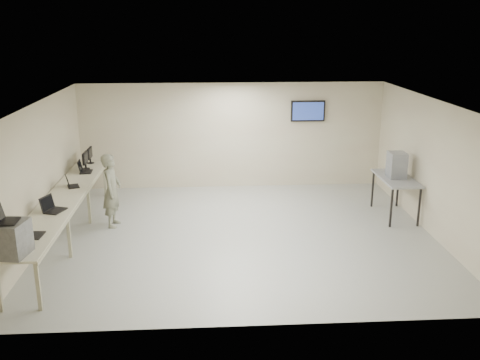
{
  "coord_description": "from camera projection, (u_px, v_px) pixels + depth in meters",
  "views": [
    {
      "loc": [
        -0.67,
        -10.42,
        4.31
      ],
      "look_at": [
        0.0,
        0.2,
        1.15
      ],
      "focal_mm": 40.0,
      "sensor_mm": 36.0,
      "label": 1
    }
  ],
  "objects": [
    {
      "name": "laptop_2",
      "position": [
        71.0,
        184.0,
        11.47
      ],
      "size": [
        0.36,
        0.38,
        0.25
      ],
      "rotation": [
        0.0,
        0.0,
        0.35
      ],
      "color": "black",
      "rests_on": "workbench"
    },
    {
      "name": "workbench",
      "position": [
        64.0,
        201.0,
        10.79
      ],
      "size": [
        0.76,
        6.0,
        0.9
      ],
      "color": "beige",
      "rests_on": "ground"
    },
    {
      "name": "laptop_1",
      "position": [
        52.0,
        207.0,
        9.98
      ],
      "size": [
        0.44,
        0.46,
        0.31
      ],
      "rotation": [
        0.0,
        0.0,
        -0.35
      ],
      "color": "black",
      "rests_on": "workbench"
    },
    {
      "name": "room",
      "position": [
        242.0,
        170.0,
        10.89
      ],
      "size": [
        8.01,
        7.01,
        2.81
      ],
      "color": "#B4B7A6",
      "rests_on": "ground"
    },
    {
      "name": "laptop_on_box",
      "position": [
        5.0,
        218.0,
        7.95
      ],
      "size": [
        0.31,
        0.37,
        0.28
      ],
      "rotation": [
        0.0,
        0.0,
        0.04
      ],
      "color": "black",
      "rests_on": "equipment_box"
    },
    {
      "name": "monitor_near",
      "position": [
        85.0,
        159.0,
        12.81
      ],
      "size": [
        0.19,
        0.42,
        0.41
      ],
      "color": "black",
      "rests_on": "workbench"
    },
    {
      "name": "storage_bins",
      "position": [
        397.0,
        165.0,
        12.0
      ],
      "size": [
        0.37,
        0.41,
        0.58
      ],
      "color": "#9398A1",
      "rests_on": "side_table"
    },
    {
      "name": "laptop_0",
      "position": [
        31.0,
        232.0,
        8.83
      ],
      "size": [
        0.31,
        0.36,
        0.27
      ],
      "rotation": [
        0.0,
        0.0,
        -0.06
      ],
      "color": "black",
      "rests_on": "workbench"
    },
    {
      "name": "monitor_far",
      "position": [
        90.0,
        154.0,
        13.33
      ],
      "size": [
        0.18,
        0.41,
        0.4
      ],
      "color": "black",
      "rests_on": "workbench"
    },
    {
      "name": "laptop_3",
      "position": [
        84.0,
        169.0,
        12.57
      ],
      "size": [
        0.32,
        0.38,
        0.29
      ],
      "rotation": [
        0.0,
        0.0,
        0.07
      ],
      "color": "black",
      "rests_on": "workbench"
    },
    {
      "name": "soldier",
      "position": [
        112.0,
        190.0,
        11.55
      ],
      "size": [
        0.44,
        0.62,
        1.62
      ],
      "primitive_type": "imported",
      "rotation": [
        0.0,
        0.0,
        1.47
      ],
      "color": "#767D5A",
      "rests_on": "ground"
    },
    {
      "name": "equipment_box",
      "position": [
        11.0,
        239.0,
        8.05
      ],
      "size": [
        0.53,
        0.58,
        0.54
      ],
      "primitive_type": "cube",
      "rotation": [
        0.0,
        0.0,
        -0.17
      ],
      "color": "gray",
      "rests_on": "workbench"
    },
    {
      "name": "side_table",
      "position": [
        396.0,
        180.0,
        12.11
      ],
      "size": [
        0.72,
        1.54,
        0.92
      ],
      "color": "gray",
      "rests_on": "ground"
    }
  ]
}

